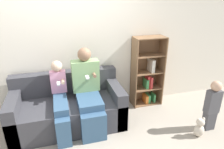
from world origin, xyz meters
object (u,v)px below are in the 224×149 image
at_px(bookshelf, 147,74).
at_px(teddy_bear, 199,128).
at_px(couch, 68,108).
at_px(child_seated, 60,101).
at_px(toddler_standing, 212,105).
at_px(adult_seated, 88,89).

distance_m(bookshelf, teddy_bear, 1.33).
height_order(couch, child_seated, child_seated).
height_order(toddler_standing, teddy_bear, toddler_standing).
bearing_deg(bookshelf, toddler_standing, -59.50).
distance_m(adult_seated, bookshelf, 1.30).
bearing_deg(adult_seated, bookshelf, 18.98).
bearing_deg(toddler_standing, adult_seated, 160.69).
bearing_deg(teddy_bear, child_seated, 160.35).
height_order(toddler_standing, bookshelf, bookshelf).
bearing_deg(couch, bookshelf, 11.46).
distance_m(couch, teddy_bear, 2.11).
bearing_deg(teddy_bear, toddler_standing, 24.01).
distance_m(adult_seated, teddy_bear, 1.84).
distance_m(toddler_standing, teddy_bear, 0.42).
xyz_separation_m(adult_seated, child_seated, (-0.44, -0.05, -0.11)).
bearing_deg(teddy_bear, adult_seated, 153.94).
xyz_separation_m(bookshelf, teddy_bear, (0.36, -1.20, -0.46)).
xyz_separation_m(couch, teddy_bear, (1.91, -0.88, -0.14)).
distance_m(child_seated, teddy_bear, 2.19).
bearing_deg(child_seated, toddler_standing, -14.61).
relative_size(toddler_standing, bookshelf, 0.63).
relative_size(adult_seated, teddy_bear, 3.89).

